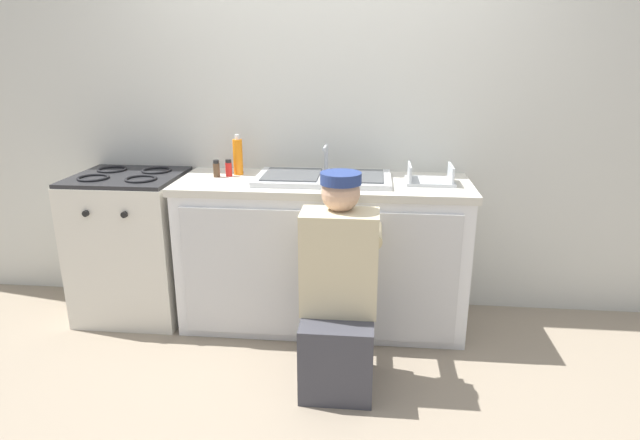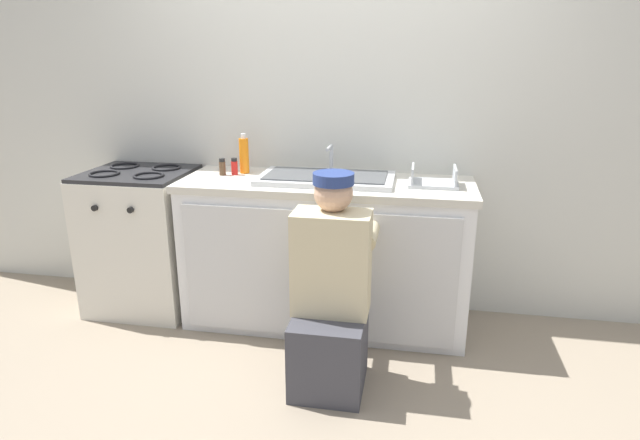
% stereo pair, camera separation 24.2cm
% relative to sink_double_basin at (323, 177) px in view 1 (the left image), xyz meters
% --- Properties ---
extents(ground_plane, '(12.00, 12.00, 0.00)m').
position_rel_sink_double_basin_xyz_m(ground_plane, '(0.00, -0.30, -0.94)').
color(ground_plane, gray).
extents(back_wall, '(6.00, 0.10, 2.50)m').
position_rel_sink_double_basin_xyz_m(back_wall, '(0.00, 0.35, 0.31)').
color(back_wall, silver).
rests_on(back_wall, ground_plane).
extents(counter_cabinet, '(1.71, 0.62, 0.88)m').
position_rel_sink_double_basin_xyz_m(counter_cabinet, '(0.00, -0.01, -0.50)').
color(counter_cabinet, white).
rests_on(counter_cabinet, ground_plane).
extents(countertop, '(1.75, 0.62, 0.04)m').
position_rel_sink_double_basin_xyz_m(countertop, '(0.00, -0.00, -0.04)').
color(countertop, beige).
rests_on(countertop, counter_cabinet).
extents(sink_double_basin, '(0.80, 0.44, 0.19)m').
position_rel_sink_double_basin_xyz_m(sink_double_basin, '(0.00, 0.00, 0.00)').
color(sink_double_basin, silver).
rests_on(sink_double_basin, countertop).
extents(stove_range, '(0.66, 0.62, 0.94)m').
position_rel_sink_double_basin_xyz_m(stove_range, '(-1.23, -0.00, -0.47)').
color(stove_range, silver).
rests_on(stove_range, ground_plane).
extents(plumber_person, '(0.42, 0.61, 1.10)m').
position_rel_sink_double_basin_xyz_m(plumber_person, '(0.14, -0.67, -0.48)').
color(plumber_person, '#3F3F47').
rests_on(plumber_person, ground_plane).
extents(soap_bottle_orange, '(0.06, 0.06, 0.25)m').
position_rel_sink_double_basin_xyz_m(soap_bottle_orange, '(-0.55, 0.12, 0.09)').
color(soap_bottle_orange, orange).
rests_on(soap_bottle_orange, countertop).
extents(dish_rack_tray, '(0.28, 0.22, 0.11)m').
position_rel_sink_double_basin_xyz_m(dish_rack_tray, '(0.63, -0.00, 0.01)').
color(dish_rack_tray, '#B2B7BC').
rests_on(dish_rack_tray, countertop).
extents(spice_bottle_red, '(0.04, 0.04, 0.10)m').
position_rel_sink_double_basin_xyz_m(spice_bottle_red, '(-0.59, 0.06, 0.03)').
color(spice_bottle_red, red).
rests_on(spice_bottle_red, countertop).
extents(spice_bottle_pepper, '(0.04, 0.04, 0.10)m').
position_rel_sink_double_basin_xyz_m(spice_bottle_pepper, '(-0.66, 0.03, 0.03)').
color(spice_bottle_pepper, '#513823').
rests_on(spice_bottle_pepper, countertop).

